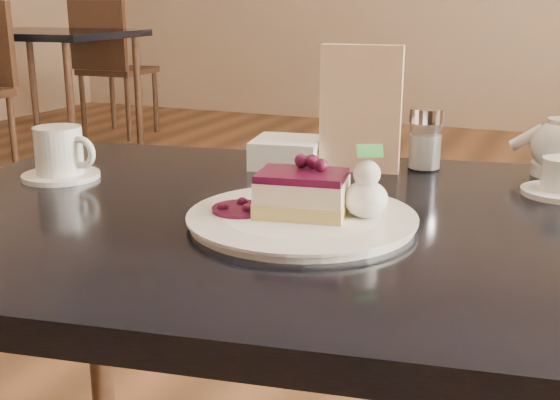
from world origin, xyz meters
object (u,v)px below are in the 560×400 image
at_px(main_table, 308,265).
at_px(dessert_plate, 302,219).
at_px(coffee_set, 61,156).
at_px(bg_table_far_left, 55,143).
at_px(cheesecake_slice, 302,194).

height_order(main_table, dessert_plate, dessert_plate).
distance_m(main_table, coffee_set, 0.44).
bearing_deg(bg_table_far_left, cheesecake_slice, -47.10).
distance_m(dessert_plate, coffee_set, 0.44).
distance_m(dessert_plate, cheesecake_slice, 0.03).
bearing_deg(main_table, coffee_set, 167.39).
bearing_deg(cheesecake_slice, bg_table_far_left, 125.92).
bearing_deg(cheesecake_slice, dessert_plate, -126.39).
height_order(cheesecake_slice, bg_table_far_left, bg_table_far_left).
relative_size(cheesecake_slice, coffee_set, 0.95).
xyz_separation_m(main_table, coffee_set, (-0.43, 0.02, 0.11)).
xyz_separation_m(dessert_plate, coffee_set, (-0.44, 0.07, 0.03)).
bearing_deg(cheesecake_slice, coffee_set, 161.47).
relative_size(main_table, dessert_plate, 4.33).
xyz_separation_m(dessert_plate, bg_table_far_left, (-2.82, 2.75, -0.63)).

